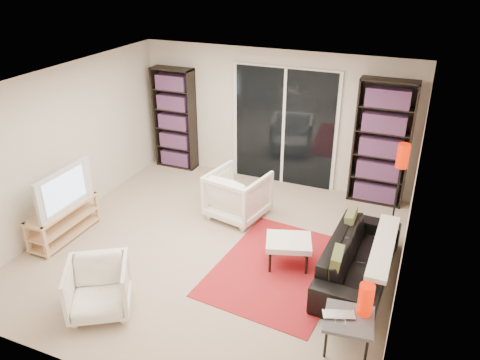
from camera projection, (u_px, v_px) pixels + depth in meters
name	position (u px, v px, depth m)	size (l,w,h in m)	color
floor	(216.00, 247.00, 6.77)	(5.00, 5.00, 0.00)	#BFAA92
wall_back	(274.00, 118.00, 8.32)	(5.00, 0.02, 2.40)	beige
wall_front	(94.00, 282.00, 4.17)	(5.00, 0.02, 2.40)	beige
wall_left	(66.00, 146.00, 7.11)	(0.02, 5.00, 2.40)	beige
wall_right	(410.00, 208.00, 5.38)	(0.02, 5.00, 2.40)	beige
ceiling	(212.00, 84.00, 5.72)	(5.00, 5.00, 0.02)	white
sliding_door	(284.00, 128.00, 8.29)	(1.92, 0.08, 2.16)	white
bookshelf_left	(175.00, 119.00, 8.95)	(0.80, 0.30, 1.95)	black
bookshelf_right	(382.00, 144.00, 7.59)	(0.90, 0.30, 2.10)	black
tv_stand	(64.00, 221.00, 6.93)	(0.38, 1.20, 0.50)	#E3BD83
tv	(59.00, 188.00, 6.68)	(1.08, 0.14, 0.62)	black
rug	(280.00, 268.00, 6.32)	(1.59, 2.15, 0.01)	#A61B21
sofa	(359.00, 259.00, 6.03)	(1.95, 0.76, 0.57)	black
armchair_back	(238.00, 195.00, 7.41)	(0.83, 0.86, 0.78)	white
armchair_front	(99.00, 288.00, 5.45)	(0.69, 0.71, 0.65)	white
ottoman	(289.00, 243.00, 6.25)	(0.72, 0.65, 0.40)	white
side_table	(349.00, 321.00, 4.92)	(0.57, 0.57, 0.40)	#45454A
laptop	(339.00, 318.00, 4.88)	(0.34, 0.22, 0.03)	silver
table_lamp	(366.00, 299.00, 4.89)	(0.16, 0.16, 0.37)	red
floor_lamp	(402.00, 165.00, 6.90)	(0.20, 0.20, 1.35)	black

